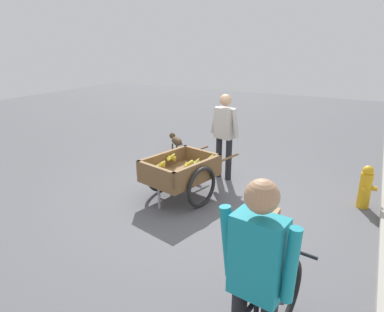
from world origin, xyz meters
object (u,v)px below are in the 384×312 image
object	(u,v)px
cyclist_person	(256,272)
plastic_bucket	(270,255)
dog	(176,141)
fire_hydrant	(366,187)
apple_crate	(264,219)
vendor_person	(225,130)
fruit_cart	(181,173)

from	to	relation	value
cyclist_person	plastic_bucket	xyz separation A→B (m)	(-1.47, -0.27, -0.87)
dog	plastic_bucket	bearing A→B (deg)	45.50
fire_hydrant	apple_crate	world-z (taller)	fire_hydrant
vendor_person	apple_crate	bearing A→B (deg)	41.50
cyclist_person	dog	world-z (taller)	cyclist_person
fruit_cart	fire_hydrant	world-z (taller)	fruit_cart
cyclist_person	dog	bearing A→B (deg)	-143.31
fire_hydrant	cyclist_person	bearing A→B (deg)	-9.02
dog	apple_crate	size ratio (longest dim) A/B	1.27
plastic_bucket	fire_hydrant	bearing A→B (deg)	157.92
cyclist_person	dog	size ratio (longest dim) A/B	2.92
cyclist_person	fire_hydrant	bearing A→B (deg)	170.98
fruit_cart	apple_crate	bearing A→B (deg)	80.90
apple_crate	fire_hydrant	bearing A→B (deg)	138.37
fruit_cart	apple_crate	distance (m)	1.50
cyclist_person	apple_crate	xyz separation A→B (m)	(-2.24, -0.59, -0.86)
fruit_cart	fire_hydrant	size ratio (longest dim) A/B	2.65
fruit_cart	dog	size ratio (longest dim) A/B	3.18
cyclist_person	plastic_bucket	world-z (taller)	cyclist_person
vendor_person	plastic_bucket	size ratio (longest dim) A/B	6.16
cyclist_person	vendor_person	bearing A→B (deg)	-153.57
vendor_person	fire_hydrant	size ratio (longest dim) A/B	2.31
vendor_person	cyclist_person	world-z (taller)	cyclist_person
fire_hydrant	plastic_bucket	world-z (taller)	fire_hydrant
fruit_cart	cyclist_person	size ratio (longest dim) A/B	1.09
apple_crate	cyclist_person	bearing A→B (deg)	14.73
fruit_cart	cyclist_person	distance (m)	3.24
fire_hydrant	apple_crate	size ratio (longest dim) A/B	1.52
vendor_person	apple_crate	size ratio (longest dim) A/B	3.51
plastic_bucket	cyclist_person	bearing A→B (deg)	10.53
fruit_cart	plastic_bucket	bearing A→B (deg)	60.52
fire_hydrant	vendor_person	bearing A→B (deg)	-91.47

